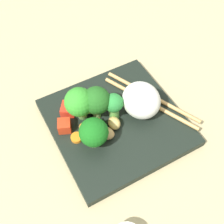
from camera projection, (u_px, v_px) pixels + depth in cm
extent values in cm
cube|color=tan|center=(116.00, 127.00, 61.53)|extent=(110.00, 110.00, 2.00)
cube|color=black|center=(116.00, 122.00, 60.01)|extent=(25.36, 25.36, 1.73)
ellipsoid|color=white|center=(141.00, 100.00, 57.56)|extent=(9.36, 8.83, 7.27)
cylinder|color=#619C45|center=(82.00, 113.00, 58.60)|extent=(2.68, 2.75, 2.92)
sphere|color=#318F29|center=(79.00, 102.00, 55.67)|extent=(5.65, 5.65, 5.65)
cylinder|color=#73AE4E|center=(94.00, 140.00, 55.24)|extent=(2.44, 2.29, 2.49)
sphere|color=#156218|center=(94.00, 132.00, 52.96)|extent=(5.41, 5.41, 5.41)
cylinder|color=#62A548|center=(113.00, 112.00, 58.59)|extent=(2.94, 2.79, 3.10)
sphere|color=#298136|center=(114.00, 103.00, 56.47)|extent=(3.77, 3.77, 3.77)
cylinder|color=#70A94D|center=(97.00, 112.00, 58.66)|extent=(2.36, 2.36, 3.00)
sphere|color=#1F5A1B|center=(96.00, 100.00, 55.88)|extent=(5.42, 5.42, 5.42)
cylinder|color=orange|center=(76.00, 137.00, 56.57)|extent=(3.03, 3.03, 0.69)
cylinder|color=orange|center=(78.00, 106.00, 60.97)|extent=(3.04, 3.04, 0.51)
cylinder|color=orange|center=(85.00, 127.00, 58.01)|extent=(2.87, 2.87, 0.42)
cylinder|color=orange|center=(88.00, 98.00, 62.06)|extent=(2.84, 2.84, 0.68)
cylinder|color=orange|center=(106.00, 104.00, 61.09)|extent=(2.72, 2.72, 0.74)
cube|color=red|center=(64.00, 126.00, 57.11)|extent=(3.26, 3.21, 2.28)
cube|color=red|center=(68.00, 109.00, 59.72)|extent=(4.13, 4.07, 1.83)
cube|color=red|center=(97.00, 128.00, 57.29)|extent=(2.80, 2.70, 1.44)
ellipsoid|color=#DAB260|center=(114.00, 123.00, 57.52)|extent=(2.94, 2.39, 2.23)
ellipsoid|color=tan|center=(88.00, 106.00, 59.77)|extent=(4.30, 3.67, 2.45)
ellipsoid|color=tan|center=(95.00, 100.00, 60.40)|extent=(4.80, 4.66, 2.87)
ellipsoid|color=tan|center=(105.00, 133.00, 56.25)|extent=(4.33, 4.20, 2.16)
cylinder|color=tan|center=(152.00, 96.00, 62.26)|extent=(20.52, 10.04, 0.79)
cylinder|color=tan|center=(148.00, 101.00, 61.54)|extent=(20.52, 10.04, 0.79)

